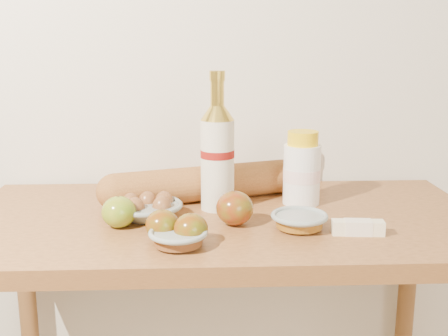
{
  "coord_description": "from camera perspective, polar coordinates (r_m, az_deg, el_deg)",
  "views": [
    {
      "loc": [
        -0.05,
        -0.06,
        1.31
      ],
      "look_at": [
        0.0,
        1.15,
        1.02
      ],
      "focal_mm": 45.0,
      "sensor_mm": 36.0,
      "label": 1
    }
  ],
  "objects": [
    {
      "name": "back_wall",
      "position": [
        1.57,
        -0.59,
        13.07
      ],
      "size": [
        3.5,
        0.02,
        2.6
      ],
      "primitive_type": "cube",
      "color": "beige",
      "rests_on": "ground"
    },
    {
      "name": "table",
      "position": [
        1.35,
        -0.06,
        -9.8
      ],
      "size": [
        1.2,
        0.6,
        0.9
      ],
      "color": "#A26734",
      "rests_on": "ground"
    },
    {
      "name": "bourbon_bottle",
      "position": [
        1.32,
        -0.67,
        1.4
      ],
      "size": [
        0.11,
        0.11,
        0.33
      ],
      "rotation": [
        0.0,
        0.0,
        0.39
      ],
      "color": "beige",
      "rests_on": "table"
    },
    {
      "name": "cream_bottle",
      "position": [
        1.39,
        7.92,
        -0.24
      ],
      "size": [
        0.1,
        0.1,
        0.18
      ],
      "rotation": [
        0.0,
        0.0,
        -0.13
      ],
      "color": "white",
      "rests_on": "table"
    },
    {
      "name": "egg_bowl",
      "position": [
        1.29,
        -7.71,
        -4.07
      ],
      "size": [
        0.18,
        0.18,
        0.06
      ],
      "rotation": [
        0.0,
        0.0,
        0.15
      ],
      "color": "gray",
      "rests_on": "table"
    },
    {
      "name": "baguette",
      "position": [
        1.41,
        -2.19,
        -1.59
      ],
      "size": [
        0.53,
        0.25,
        0.09
      ],
      "rotation": [
        0.0,
        0.0,
        0.31
      ],
      "color": "#AA6D34",
      "rests_on": "table"
    },
    {
      "name": "apple_yellowgreen",
      "position": [
        1.24,
        -10.63,
        -4.4
      ],
      "size": [
        0.08,
        0.08,
        0.07
      ],
      "rotation": [
        0.0,
        0.0,
        -0.12
      ],
      "color": "olive",
      "rests_on": "table"
    },
    {
      "name": "apple_redgreen_front",
      "position": [
        1.12,
        -3.39,
        -6.2
      ],
      "size": [
        0.08,
        0.08,
        0.06
      ],
      "rotation": [
        0.0,
        0.0,
        -0.19
      ],
      "color": "maroon",
      "rests_on": "table"
    },
    {
      "name": "apple_redgreen_right",
      "position": [
        1.23,
        1.1,
        -4.1
      ],
      "size": [
        0.1,
        0.1,
        0.08
      ],
      "rotation": [
        0.0,
        0.0,
        0.31
      ],
      "color": "#93080D",
      "rests_on": "table"
    },
    {
      "name": "sugar_bowl",
      "position": [
        1.12,
        -4.67,
        -7.08
      ],
      "size": [
        0.13,
        0.13,
        0.03
      ],
      "rotation": [
        0.0,
        0.0,
        0.13
      ],
      "color": "#8F9D97",
      "rests_on": "table"
    },
    {
      "name": "syrup_bowl",
      "position": [
        1.22,
        7.65,
        -5.32
      ],
      "size": [
        0.16,
        0.16,
        0.04
      ],
      "rotation": [
        0.0,
        0.0,
        -0.35
      ],
      "color": "gray",
      "rests_on": "table"
    },
    {
      "name": "butter_stick",
      "position": [
        1.21,
        13.45,
        -5.9
      ],
      "size": [
        0.11,
        0.04,
        0.03
      ],
      "rotation": [
        0.0,
        0.0,
        -0.09
      ],
      "color": "beige",
      "rests_on": "table"
    },
    {
      "name": "apple_extra",
      "position": [
        1.15,
        -6.28,
        -5.77
      ],
      "size": [
        0.08,
        0.08,
        0.06
      ],
      "rotation": [
        0.0,
        0.0,
        -0.19
      ],
      "color": "maroon",
      "rests_on": "table"
    }
  ]
}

